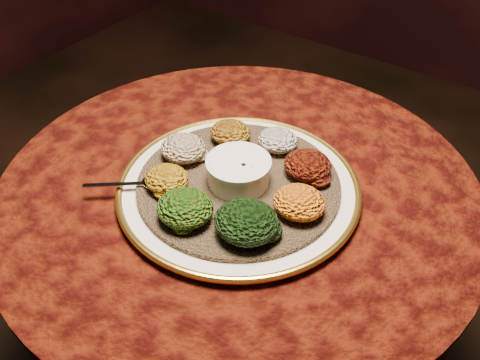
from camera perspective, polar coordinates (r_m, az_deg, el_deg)
The scene contains 13 objects.
table at distance 1.19m, azimuth -0.15°, elevation -6.96°, with size 0.96×0.96×0.73m.
platter at distance 1.03m, azimuth -0.15°, elevation -0.88°, with size 0.55×0.55×0.02m.
injera at distance 1.02m, azimuth -0.16°, elevation -0.43°, with size 0.39×0.39×0.01m, color brown.
stew_bowl at distance 1.00m, azimuth -0.16°, elevation 1.07°, with size 0.12×0.12×0.05m.
spoon at distance 1.03m, azimuth -10.02°, elevation -0.34°, with size 0.13×0.10×0.01m.
portion_ayib at distance 1.10m, azimuth 4.04°, elevation 4.28°, with size 0.08×0.08×0.04m, color beige.
portion_kitfo at distance 1.03m, azimuth 7.23°, elevation 1.60°, with size 0.09×0.09×0.04m, color black.
portion_tikil at distance 0.95m, azimuth 6.34°, elevation -2.38°, with size 0.09×0.09×0.05m, color #B4650F.
portion_gomen at distance 0.90m, azimuth 0.69°, elevation -4.47°, with size 0.11×0.11×0.05m, color black.
portion_mixveg at distance 0.94m, azimuth -5.88°, elevation -2.98°, with size 0.10×0.10×0.05m, color #A33D0A.
portion_kik at distance 1.01m, azimuth -7.82°, elevation 0.12°, with size 0.08×0.08×0.04m, color #BF8C10.
portion_timatim at distance 1.07m, azimuth -6.07°, elevation 3.38°, with size 0.09×0.09×0.04m, color maroon.
portion_shiro at distance 1.11m, azimuth -1.04°, elevation 5.08°, with size 0.09×0.08×0.04m, color #936911.
Camera 1 is at (0.46, -0.66, 1.43)m, focal length 40.00 mm.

